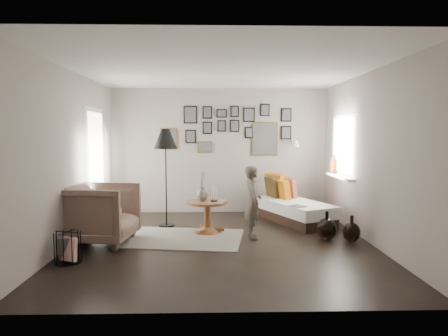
{
  "coord_description": "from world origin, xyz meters",
  "views": [
    {
      "loc": [
        -0.12,
        -5.97,
        1.65
      ],
      "look_at": [
        0.05,
        0.5,
        1.1
      ],
      "focal_mm": 32.0,
      "sensor_mm": 36.0,
      "label": 1
    }
  ],
  "objects_px": {
    "floor_lamp": "(166,142)",
    "demijohn_large": "(327,229)",
    "armchair": "(101,213)",
    "magazine_basket": "(68,247)",
    "demijohn_small": "(351,232)",
    "child": "(253,202)",
    "vase": "(203,192)",
    "pedestal_table": "(207,218)",
    "daybed": "(293,207)"
  },
  "relations": [
    {
      "from": "pedestal_table",
      "to": "demijohn_small",
      "type": "distance_m",
      "value": 2.31
    },
    {
      "from": "child",
      "to": "floor_lamp",
      "type": "bearing_deg",
      "value": 54.95
    },
    {
      "from": "daybed",
      "to": "magazine_basket",
      "type": "bearing_deg",
      "value": -168.47
    },
    {
      "from": "floor_lamp",
      "to": "demijohn_large",
      "type": "relative_size",
      "value": 3.84
    },
    {
      "from": "floor_lamp",
      "to": "magazine_basket",
      "type": "distance_m",
      "value": 2.6
    },
    {
      "from": "armchair",
      "to": "demijohn_large",
      "type": "xyz_separation_m",
      "value": [
        3.47,
        0.05,
        -0.28
      ]
    },
    {
      "from": "daybed",
      "to": "armchair",
      "type": "xyz_separation_m",
      "value": [
        -3.23,
        -1.43,
        0.19
      ]
    },
    {
      "from": "pedestal_table",
      "to": "daybed",
      "type": "relative_size",
      "value": 0.36
    },
    {
      "from": "pedestal_table",
      "to": "child",
      "type": "distance_m",
      "value": 0.86
    },
    {
      "from": "daybed",
      "to": "child",
      "type": "height_order",
      "value": "child"
    },
    {
      "from": "daybed",
      "to": "floor_lamp",
      "type": "height_order",
      "value": "floor_lamp"
    },
    {
      "from": "floor_lamp",
      "to": "magazine_basket",
      "type": "height_order",
      "value": "floor_lamp"
    },
    {
      "from": "magazine_basket",
      "to": "child",
      "type": "height_order",
      "value": "child"
    },
    {
      "from": "pedestal_table",
      "to": "floor_lamp",
      "type": "height_order",
      "value": "floor_lamp"
    },
    {
      "from": "vase",
      "to": "child",
      "type": "bearing_deg",
      "value": -24.13
    },
    {
      "from": "vase",
      "to": "magazine_basket",
      "type": "distance_m",
      "value": 2.34
    },
    {
      "from": "armchair",
      "to": "daybed",
      "type": "bearing_deg",
      "value": -58.56
    },
    {
      "from": "armchair",
      "to": "demijohn_large",
      "type": "relative_size",
      "value": 2.19
    },
    {
      "from": "vase",
      "to": "demijohn_small",
      "type": "bearing_deg",
      "value": -16.1
    },
    {
      "from": "armchair",
      "to": "demijohn_large",
      "type": "bearing_deg",
      "value": -81.63
    },
    {
      "from": "vase",
      "to": "child",
      "type": "relative_size",
      "value": 0.42
    },
    {
      "from": "magazine_basket",
      "to": "demijohn_large",
      "type": "xyz_separation_m",
      "value": [
        3.64,
        0.99,
        -0.02
      ]
    },
    {
      "from": "floor_lamp",
      "to": "demijohn_small",
      "type": "height_order",
      "value": "floor_lamp"
    },
    {
      "from": "armchair",
      "to": "floor_lamp",
      "type": "distance_m",
      "value": 1.72
    },
    {
      "from": "floor_lamp",
      "to": "demijohn_large",
      "type": "bearing_deg",
      "value": -20.92
    },
    {
      "from": "daybed",
      "to": "demijohn_large",
      "type": "xyz_separation_m",
      "value": [
        0.25,
        -1.38,
        -0.09
      ]
    },
    {
      "from": "magazine_basket",
      "to": "demijohn_large",
      "type": "height_order",
      "value": "demijohn_large"
    },
    {
      "from": "demijohn_large",
      "to": "child",
      "type": "bearing_deg",
      "value": 170.93
    },
    {
      "from": "pedestal_table",
      "to": "armchair",
      "type": "xyz_separation_m",
      "value": [
        -1.61,
        -0.58,
        0.2
      ]
    },
    {
      "from": "vase",
      "to": "demijohn_large",
      "type": "bearing_deg",
      "value": -15.58
    },
    {
      "from": "daybed",
      "to": "floor_lamp",
      "type": "relative_size",
      "value": 1.09
    },
    {
      "from": "pedestal_table",
      "to": "magazine_basket",
      "type": "distance_m",
      "value": 2.33
    },
    {
      "from": "armchair",
      "to": "demijohn_small",
      "type": "height_order",
      "value": "armchair"
    },
    {
      "from": "demijohn_small",
      "to": "child",
      "type": "height_order",
      "value": "child"
    },
    {
      "from": "vase",
      "to": "magazine_basket",
      "type": "relative_size",
      "value": 1.21
    },
    {
      "from": "vase",
      "to": "child",
      "type": "distance_m",
      "value": 0.89
    },
    {
      "from": "pedestal_table",
      "to": "magazine_basket",
      "type": "bearing_deg",
      "value": -139.46
    },
    {
      "from": "demijohn_large",
      "to": "demijohn_small",
      "type": "bearing_deg",
      "value": -18.92
    },
    {
      "from": "demijohn_large",
      "to": "daybed",
      "type": "bearing_deg",
      "value": 100.13
    },
    {
      "from": "armchair",
      "to": "demijohn_small",
      "type": "bearing_deg",
      "value": -83.51
    },
    {
      "from": "vase",
      "to": "magazine_basket",
      "type": "bearing_deg",
      "value": -137.78
    },
    {
      "from": "daybed",
      "to": "armchair",
      "type": "distance_m",
      "value": 3.54
    },
    {
      "from": "magazine_basket",
      "to": "demijohn_small",
      "type": "relative_size",
      "value": 0.97
    },
    {
      "from": "daybed",
      "to": "demijohn_small",
      "type": "bearing_deg",
      "value": -91.77
    },
    {
      "from": "pedestal_table",
      "to": "demijohn_small",
      "type": "xyz_separation_m",
      "value": [
        2.21,
        -0.64,
        -0.09
      ]
    },
    {
      "from": "armchair",
      "to": "child",
      "type": "bearing_deg",
      "value": -76.74
    },
    {
      "from": "vase",
      "to": "demijohn_small",
      "type": "distance_m",
      "value": 2.45
    },
    {
      "from": "floor_lamp",
      "to": "child",
      "type": "relative_size",
      "value": 1.51
    },
    {
      "from": "demijohn_large",
      "to": "child",
      "type": "height_order",
      "value": "child"
    },
    {
      "from": "daybed",
      "to": "armchair",
      "type": "height_order",
      "value": "armchair"
    }
  ]
}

